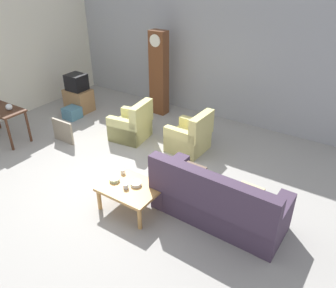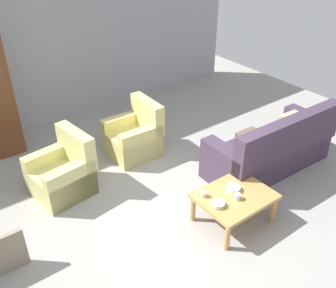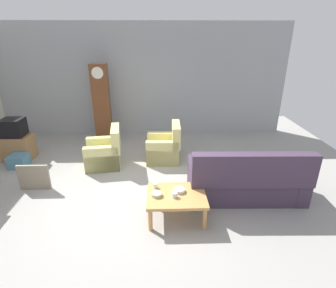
{
  "view_description": "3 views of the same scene",
  "coord_description": "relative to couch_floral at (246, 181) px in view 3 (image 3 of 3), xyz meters",
  "views": [
    {
      "loc": [
        3.7,
        -3.93,
        3.75
      ],
      "look_at": [
        0.69,
        0.63,
        0.64
      ],
      "focal_mm": 35.75,
      "sensor_mm": 36.0,
      "label": 1
    },
    {
      "loc": [
        -2.26,
        -3.17,
        3.61
      ],
      "look_at": [
        0.6,
        0.66,
        0.65
      ],
      "focal_mm": 41.15,
      "sensor_mm": 36.0,
      "label": 2
    },
    {
      "loc": [
        0.5,
        -4.22,
        2.85
      ],
      "look_at": [
        0.67,
        1.07,
        0.64
      ],
      "focal_mm": 28.11,
      "sensor_mm": 36.0,
      "label": 3
    }
  ],
  "objects": [
    {
      "name": "ground_plane",
      "position": [
        -2.08,
        0.07,
        -0.35
      ],
      "size": [
        10.4,
        10.4,
        0.0
      ],
      "primitive_type": "plane",
      "color": "#999691"
    },
    {
      "name": "garage_door_wall",
      "position": [
        -2.08,
        3.67,
        1.25
      ],
      "size": [
        8.4,
        0.16,
        3.2
      ],
      "primitive_type": "cube",
      "color": "#9EA0A5",
      "rests_on": "ground_plane"
    },
    {
      "name": "couch_floral",
      "position": [
        0.0,
        0.0,
        0.0
      ],
      "size": [
        2.12,
        0.94,
        1.04
      ],
      "color": "#423347",
      "rests_on": "ground_plane"
    },
    {
      "name": "armchair_olive_near",
      "position": [
        -2.86,
        1.42,
        -0.05
      ],
      "size": [
        0.88,
        0.85,
        0.92
      ],
      "color": "#CCC67A",
      "rests_on": "ground_plane"
    },
    {
      "name": "armchair_olive_far",
      "position": [
        -1.47,
        1.68,
        -0.05
      ],
      "size": [
        0.81,
        0.78,
        0.92
      ],
      "color": "#D3C877",
      "rests_on": "ground_plane"
    },
    {
      "name": "coffee_table_wood",
      "position": [
        -1.32,
        -0.51,
        0.02
      ],
      "size": [
        0.96,
        0.76,
        0.43
      ],
      "color": "tan",
      "rests_on": "ground_plane"
    },
    {
      "name": "grandfather_clock",
      "position": [
        -3.17,
        2.97,
        0.73
      ],
      "size": [
        0.44,
        0.3,
        2.16
      ],
      "color": "brown",
      "rests_on": "ground_plane"
    },
    {
      "name": "tv_stand_cabinet",
      "position": [
        -5.06,
        1.88,
        -0.05
      ],
      "size": [
        0.68,
        0.52,
        0.6
      ],
      "primitive_type": "cube",
      "color": "#997047",
      "rests_on": "ground_plane"
    },
    {
      "name": "tv_crt",
      "position": [
        -5.06,
        1.88,
        0.46
      ],
      "size": [
        0.48,
        0.44,
        0.42
      ],
      "primitive_type": "cube",
      "color": "black",
      "rests_on": "tv_stand_cabinet"
    },
    {
      "name": "framed_picture_leaning",
      "position": [
        -4.06,
        0.43,
        -0.09
      ],
      "size": [
        0.6,
        0.05,
        0.53
      ],
      "primitive_type": "cube",
      "color": "gray",
      "rests_on": "ground_plane"
    },
    {
      "name": "storage_box_blue",
      "position": [
        -4.86,
        1.42,
        -0.2
      ],
      "size": [
        0.38,
        0.38,
        0.3
      ],
      "primitive_type": "cube",
      "color": "teal",
      "rests_on": "ground_plane"
    },
    {
      "name": "cup_white_porcelain",
      "position": [
        -1.67,
        -0.29,
        0.12
      ],
      "size": [
        0.08,
        0.08,
        0.08
      ],
      "primitive_type": "cylinder",
      "color": "white",
      "rests_on": "coffee_table_wood"
    },
    {
      "name": "cup_blue_rimmed",
      "position": [
        -1.36,
        -0.59,
        0.12
      ],
      "size": [
        0.09,
        0.09,
        0.08
      ],
      "primitive_type": "cylinder",
      "color": "silver",
      "rests_on": "coffee_table_wood"
    },
    {
      "name": "cup_cream_tall",
      "position": [
        -0.93,
        -0.21,
        0.12
      ],
      "size": [
        0.08,
        0.08,
        0.09
      ],
      "primitive_type": "cylinder",
      "color": "beige",
      "rests_on": "coffee_table_wood"
    },
    {
      "name": "bowl_white_stacked",
      "position": [
        -1.27,
        -0.43,
        0.11
      ],
      "size": [
        0.18,
        0.18,
        0.06
      ],
      "primitive_type": "cylinder",
      "color": "white",
      "rests_on": "coffee_table_wood"
    },
    {
      "name": "bowl_shallow_green",
      "position": [
        -1.65,
        -0.54,
        0.11
      ],
      "size": [
        0.17,
        0.17,
        0.06
      ],
      "primitive_type": "cylinder",
      "color": "#B2C69E",
      "rests_on": "coffee_table_wood"
    }
  ]
}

